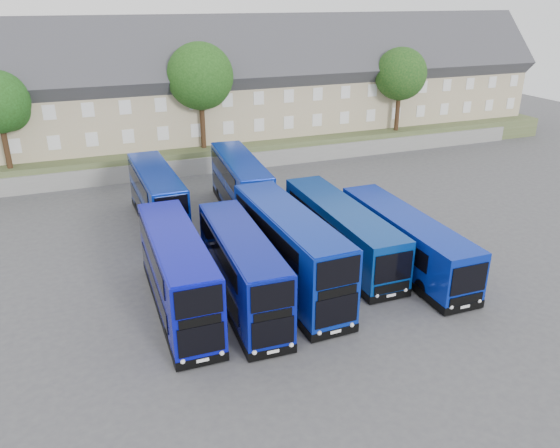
{
  "coord_description": "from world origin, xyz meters",
  "views": [
    {
      "loc": [
        -9.32,
        -21.95,
        14.79
      ],
      "look_at": [
        1.66,
        5.85,
        2.2
      ],
      "focal_mm": 35.0,
      "sensor_mm": 36.0,
      "label": 1
    }
  ],
  "objects": [
    {
      "name": "dd_front_mid",
      "position": [
        -2.13,
        1.45,
        1.92
      ],
      "size": [
        2.67,
        9.95,
        3.91
      ],
      "rotation": [
        0.0,
        0.0,
        -0.04
      ],
      "color": "#07138D",
      "rests_on": "ground"
    },
    {
      "name": "dd_rear_right",
      "position": [
        1.75,
        13.78,
        2.0
      ],
      "size": [
        3.16,
        10.41,
        4.08
      ],
      "rotation": [
        0.0,
        0.0,
        -0.08
      ],
      "color": "#08259D",
      "rests_on": "ground"
    },
    {
      "name": "earth_bank",
      "position": [
        0.0,
        34.0,
        1.0
      ],
      "size": [
        80.0,
        20.0,
        2.0
      ],
      "primitive_type": "cube",
      "color": "#49552F",
      "rests_on": "ground"
    },
    {
      "name": "dd_rear_left",
      "position": [
        -4.28,
        13.52,
        1.95
      ],
      "size": [
        2.46,
        10.07,
        3.98
      ],
      "rotation": [
        0.0,
        0.0,
        0.02
      ],
      "color": "navy",
      "rests_on": "ground"
    },
    {
      "name": "coach_east_b",
      "position": [
        8.02,
        2.21,
        1.53
      ],
      "size": [
        2.58,
        11.49,
        3.13
      ],
      "rotation": [
        0.0,
        0.0,
        -0.02
      ],
      "color": "#08219D",
      "rests_on": "ground"
    },
    {
      "name": "ground",
      "position": [
        0.0,
        0.0,
        0.0
      ],
      "size": [
        120.0,
        120.0,
        0.0
      ],
      "primitive_type": "plane",
      "color": "#46464B",
      "rests_on": "ground"
    },
    {
      "name": "coach_east_a",
      "position": [
        5.16,
        4.72,
        1.59
      ],
      "size": [
        2.63,
        11.88,
        3.24
      ],
      "rotation": [
        0.0,
        0.0,
        -0.01
      ],
      "color": "navy",
      "rests_on": "ground"
    },
    {
      "name": "tree_west",
      "position": [
        -13.85,
        25.1,
        7.05
      ],
      "size": [
        4.8,
        4.8,
        7.65
      ],
      "color": "#382314",
      "rests_on": "earth_bank"
    },
    {
      "name": "dd_front_right",
      "position": [
        0.78,
        2.31,
        2.11
      ],
      "size": [
        2.74,
        10.9,
        4.31
      ],
      "rotation": [
        0.0,
        0.0,
        0.02
      ],
      "color": "#082398",
      "rests_on": "ground"
    },
    {
      "name": "tree_mid",
      "position": [
        2.15,
        25.6,
        8.07
      ],
      "size": [
        5.76,
        5.76,
        9.18
      ],
      "color": "#382314",
      "rests_on": "earth_bank"
    },
    {
      "name": "tree_far",
      "position": [
        28.15,
        32.1,
        7.73
      ],
      "size": [
        5.44,
        5.44,
        8.67
      ],
      "color": "#382314",
      "rests_on": "earth_bank"
    },
    {
      "name": "dd_front_left",
      "position": [
        -5.25,
        2.16,
        1.99
      ],
      "size": [
        2.54,
        10.25,
        4.05
      ],
      "rotation": [
        0.0,
        0.0,
        -0.02
      ],
      "color": "#090EA7",
      "rests_on": "ground"
    },
    {
      "name": "terrace_row",
      "position": [
        6.0,
        30.0,
        6.6
      ],
      "size": [
        66.0,
        10.4,
        11.2
      ],
      "color": "tan",
      "rests_on": "earth_bank"
    },
    {
      "name": "retaining_wall",
      "position": [
        0.0,
        24.0,
        0.75
      ],
      "size": [
        70.0,
        0.4,
        1.5
      ],
      "primitive_type": "cube",
      "color": "slate",
      "rests_on": "ground"
    },
    {
      "name": "tree_east",
      "position": [
        22.15,
        25.1,
        7.39
      ],
      "size": [
        5.12,
        5.12,
        8.16
      ],
      "color": "#382314",
      "rests_on": "earth_bank"
    }
  ]
}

